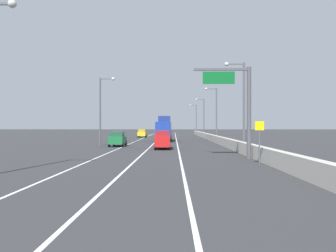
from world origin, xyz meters
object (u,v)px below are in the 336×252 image
Objects in this scene: lamp_post_right_second at (241,100)px; lamp_post_right_fourth at (203,114)px; lamp_post_left_mid at (102,106)px; box_truck at (164,129)px; speed_advisory_sign at (259,140)px; car_red_3 at (163,140)px; car_silver_0 at (166,133)px; overhead_sign_gantry at (240,101)px; car_green_2 at (118,139)px; car_yellow_1 at (142,133)px; lamp_post_right_third at (215,110)px; lamp_post_right_fifth at (195,117)px.

lamp_post_right_fourth is (0.13, 46.73, 0.00)m from lamp_post_right_second.
lamp_post_left_mid reaches higher than box_truck.
car_red_3 is at bearing 114.50° from speed_advisory_sign.
box_truck reaches higher than speed_advisory_sign.
car_silver_0 is (-8.71, 41.13, -4.45)m from lamp_post_right_second.
overhead_sign_gantry is 1.59× the size of car_silver_0.
box_truck is (-7.50, 34.59, 0.25)m from speed_advisory_sign.
speed_advisory_sign is at bearing -84.29° from overhead_sign_gantry.
lamp_post_left_mid is at bearing 124.70° from speed_advisory_sign.
car_green_2 is (-14.32, 8.54, -4.45)m from lamp_post_right_second.
car_green_2 is 0.90× the size of car_red_3.
speed_advisory_sign is at bearing -76.24° from car_yellow_1.
car_green_2 is 0.45× the size of box_truck.
lamp_post_right_third is 21.21m from car_green_2.
speed_advisory_sign is 35.48m from lamp_post_right_third.
overhead_sign_gantry is at bearing -76.83° from box_truck.
box_truck is (0.01, -18.44, 1.07)m from car_silver_0.
lamp_post_right_third is at bearing 66.63° from car_red_3.
speed_advisory_sign is 0.69× the size of car_green_2.
overhead_sign_gantry reaches higher than car_silver_0.
car_silver_0 is (-8.84, -5.60, -4.45)m from lamp_post_right_fourth.
speed_advisory_sign is at bearing -90.73° from lamp_post_right_fifth.
car_silver_0 is at bearing -147.62° from lamp_post_right_fourth.
lamp_post_right_third is 2.15× the size of car_green_2.
box_truck reaches higher than car_green_2.
lamp_post_left_mid is at bearing -143.25° from lamp_post_right_third.
car_silver_0 is 1.09× the size of car_green_2.
lamp_post_right_fifth reaches higher than car_silver_0.
box_truck is (-8.70, 22.69, -3.38)m from lamp_post_right_second.
lamp_post_left_mid reaches higher than overhead_sign_gantry.
car_silver_0 is at bearing 98.28° from overhead_sign_gantry.
lamp_post_right_fourth is 2.15× the size of car_green_2.
lamp_post_right_second is 1.00× the size of lamp_post_right_third.
lamp_post_left_mid is 5.53m from car_green_2.
lamp_post_right_second reaches higher than speed_advisory_sign.
lamp_post_right_fifth is 1.00× the size of lamp_post_left_mid.
lamp_post_right_third and lamp_post_left_mid have the same top height.
overhead_sign_gantry reaches higher than car_red_3.
overhead_sign_gantry is 31.09m from box_truck.
lamp_post_left_mid is 31.01m from car_yellow_1.
speed_advisory_sign is 0.32× the size of lamp_post_right_fourth.
lamp_post_right_fifth reaches higher than overhead_sign_gantry.
car_yellow_1 is 0.87× the size of car_red_3.
lamp_post_right_third is at bearing 89.57° from lamp_post_right_second.
car_red_3 is 19.00m from box_truck.
speed_advisory_sign reaches higher than car_red_3.
lamp_post_left_mid is at bearing -105.67° from lamp_post_right_fifth.
car_yellow_1 is 0.44× the size of box_truck.
overhead_sign_gantry reaches higher than box_truck.
lamp_post_right_second is 1.00× the size of lamp_post_left_mid.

